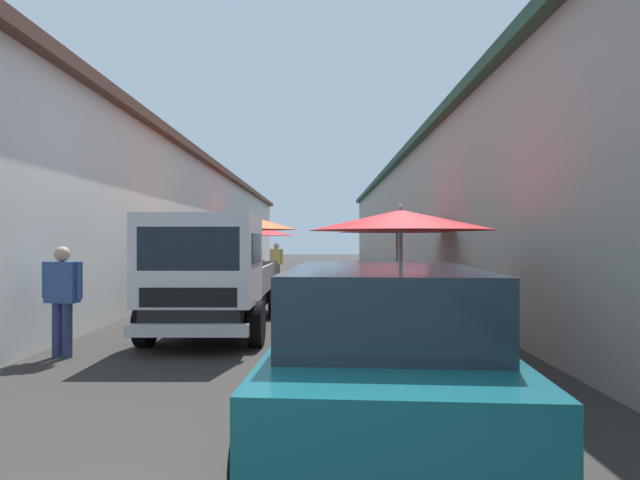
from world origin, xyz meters
TOP-DOWN VIEW (x-y plane):
  - ground at (13.50, 0.00)m, footprint 90.00×90.00m
  - building_left_whitewash at (15.75, 7.15)m, footprint 49.80×7.50m
  - building_right_concrete at (15.75, -7.15)m, footprint 49.80×7.50m
  - fruit_stall_far_left at (11.09, -2.39)m, footprint 2.85×2.85m
  - fruit_stall_near_right at (11.09, 1.34)m, footprint 2.57×2.57m
  - fruit_stall_near_left at (18.81, 1.84)m, footprint 2.65×2.65m
  - fruit_stall_mid_lane at (6.09, -1.74)m, footprint 2.67×2.67m
  - hatchback_car at (3.03, -1.09)m, footprint 4.01×2.13m
  - delivery_truck at (7.36, 1.33)m, footprint 4.92×1.98m
  - vendor_by_crates at (5.93, 3.14)m, footprint 0.28×0.63m
  - vendor_in_shade at (17.78, 1.12)m, footprint 0.42×0.53m
  - parked_scooter at (11.15, 3.02)m, footprint 1.69×0.46m

SIDE VIEW (x-z plane):
  - ground at x=13.50m, z-range 0.00..0.00m
  - parked_scooter at x=11.15m, z-range -0.12..1.02m
  - hatchback_car at x=3.03m, z-range 0.01..1.46m
  - vendor_in_shade at x=17.78m, z-range 0.11..1.66m
  - vendor_by_crates at x=5.93m, z-range 0.12..1.70m
  - delivery_truck at x=7.36m, z-range 0.00..2.08m
  - fruit_stall_mid_lane at x=6.09m, z-range 0.58..2.77m
  - fruit_stall_near_left at x=18.81m, z-range 0.64..2.91m
  - fruit_stall_near_right at x=11.09m, z-range 0.62..3.00m
  - fruit_stall_far_left at x=11.09m, z-range 0.71..3.06m
  - building_left_whitewash at x=15.75m, z-range 0.01..4.68m
  - building_right_concrete at x=15.75m, z-range 0.01..4.94m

